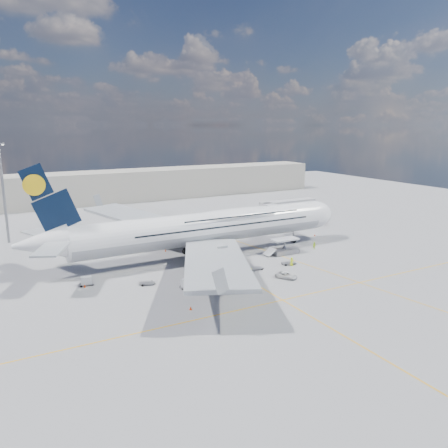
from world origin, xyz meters
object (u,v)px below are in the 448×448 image
crew_nose (284,240)px  cargo_loader (284,249)px  dolly_row_b (210,286)px  cone_nose (315,235)px  crew_van (292,262)px  cone_wing_left_inner (166,250)px  service_van (286,275)px  cone_wing_right_outer (191,308)px  dolly_row_c (188,283)px  baggage_tug (205,282)px  jet_bridge (284,208)px  crew_tug (251,272)px  crew_wing (190,280)px  dolly_back (86,281)px  airliner (207,227)px  catering_truck_inner (164,234)px  dolly_row_a (147,283)px  cone_wing_left_outer (143,232)px  dolly_nose_far (255,268)px  light_mast (3,192)px  cone_wing_right_inner (227,272)px  catering_truck_outer (116,231)px  cone_tail (85,286)px  dolly_nose_near (289,263)px  crew_loader (314,246)px

crew_nose → cargo_loader: bearing=-163.3°
dolly_row_b → cone_nose: bearing=33.5°
crew_van → cone_wing_left_inner: bearing=21.9°
service_van → cone_wing_right_outer: 23.41m
dolly_row_c → baggage_tug: size_ratio=1.13×
jet_bridge → crew_tug: size_ratio=11.84×
crew_wing → cone_wing_right_outer: crew_wing is taller
crew_wing → cone_nose: 48.80m
dolly_back → crew_nose: bearing=13.7°
airliner → catering_truck_inner: bearing=102.8°
dolly_row_a → baggage_tug: baggage_tug is taller
catering_truck_inner → cone_nose: 41.03m
dolly_back → cone_wing_right_outer: dolly_back is taller
cone_wing_left_outer → crew_tug: bearing=-79.8°
cargo_loader → crew_nose: 8.88m
dolly_row_c → dolly_back: dolly_row_c is taller
airliner → dolly_back: 30.18m
dolly_nose_far → crew_tug: (-2.71, -2.58, 0.42)m
light_mast → baggage_tug: (31.15, -52.28, -12.45)m
cone_wing_left_outer → dolly_back: bearing=-123.2°
dolly_nose_far → cone_wing_right_inner: 6.35m
jet_bridge → catering_truck_inner: (-33.58, 6.75, -5.04)m
catering_truck_inner → service_van: (10.90, -38.99, -1.21)m
dolly_row_b → dolly_back: size_ratio=1.01×
catering_truck_outer → dolly_row_a: bearing=-82.0°
catering_truck_inner → service_van: catering_truck_inner is taller
jet_bridge → cone_nose: bearing=-61.5°
catering_truck_inner → crew_nose: (25.87, -17.65, -0.82)m
dolly_back → crew_tug: dolly_back is taller
crew_van → cone_tail: size_ratio=3.49×
dolly_row_a → cone_wing_left_outer: 41.22m
dolly_nose_near → cone_wing_right_inner: (-14.65, 1.53, -0.06)m
jet_bridge → cone_tail: bearing=-162.7°
dolly_row_b → dolly_back: 23.61m
dolly_row_c → catering_truck_inner: 35.52m
crew_loader → cone_wing_right_outer: 45.18m
dolly_nose_near → cone_wing_right_outer: size_ratio=5.32×
crew_loader → cone_tail: size_ratio=3.67×
crew_loader → cone_nose: 13.68m
dolly_nose_far → cone_wing_left_outer: size_ratio=5.90×
dolly_row_b → dolly_nose_far: dolly_row_b is taller
dolly_row_a → airliner: bearing=56.8°
crew_loader → jet_bridge: bearing=100.0°
dolly_nose_far → dolly_nose_near: (8.39, -0.44, -0.03)m
cone_wing_left_inner → cone_wing_left_outer: 19.86m
dolly_row_b → catering_truck_inner: catering_truck_inner is taller
light_mast → cone_wing_right_inner: size_ratio=43.64×
dolly_row_c → service_van: bearing=-32.2°
service_van → dolly_row_c: bearing=137.1°
service_van → cone_wing_right_inner: 12.26m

